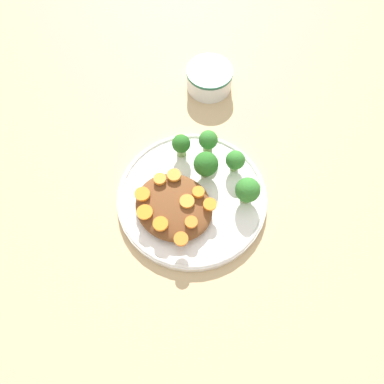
{
  "coord_description": "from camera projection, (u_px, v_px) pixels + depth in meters",
  "views": [
    {
      "loc": [
        -0.17,
        0.22,
        0.6
      ],
      "look_at": [
        0.0,
        0.0,
        0.03
      ],
      "focal_mm": 35.0,
      "sensor_mm": 36.0,
      "label": 1
    }
  ],
  "objects": [
    {
      "name": "broccoli_floret_0",
      "position": [
        206.0,
        164.0,
        0.64
      ],
      "size": [
        0.04,
        0.04,
        0.06
      ],
      "color": "#7FA85B",
      "rests_on": "plate"
    },
    {
      "name": "carrot_slice_6",
      "position": [
        191.0,
        222.0,
        0.59
      ],
      "size": [
        0.02,
        0.02,
        0.01
      ],
      "primitive_type": "cylinder",
      "color": "orange",
      "rests_on": "stew_mound"
    },
    {
      "name": "carrot_slice_0",
      "position": [
        181.0,
        239.0,
        0.58
      ],
      "size": [
        0.02,
        0.02,
        0.01
      ],
      "primitive_type": "cylinder",
      "color": "orange",
      "rests_on": "stew_mound"
    },
    {
      "name": "carrot_slice_5",
      "position": [
        160.0,
        179.0,
        0.63
      ],
      "size": [
        0.02,
        0.02,
        0.01
      ],
      "primitive_type": "cylinder",
      "color": "orange",
      "rests_on": "stew_mound"
    },
    {
      "name": "carrot_slice_9",
      "position": [
        142.0,
        194.0,
        0.61
      ],
      "size": [
        0.03,
        0.03,
        0.01
      ],
      "primitive_type": "cylinder",
      "color": "orange",
      "rests_on": "stew_mound"
    },
    {
      "name": "carrot_slice_1",
      "position": [
        187.0,
        201.0,
        0.61
      ],
      "size": [
        0.02,
        0.02,
        0.01
      ],
      "primitive_type": "cylinder",
      "color": "orange",
      "rests_on": "stew_mound"
    },
    {
      "name": "ground_plane",
      "position": [
        192.0,
        199.0,
        0.66
      ],
      "size": [
        4.0,
        4.0,
        0.0
      ],
      "primitive_type": "plane",
      "color": "tan"
    },
    {
      "name": "broccoli_floret_1",
      "position": [
        235.0,
        161.0,
        0.65
      ],
      "size": [
        0.03,
        0.03,
        0.05
      ],
      "color": "#7FA85B",
      "rests_on": "plate"
    },
    {
      "name": "broccoli_floret_4",
      "position": [
        208.0,
        141.0,
        0.66
      ],
      "size": [
        0.03,
        0.03,
        0.05
      ],
      "color": "#759E51",
      "rests_on": "plate"
    },
    {
      "name": "carrot_slice_3",
      "position": [
        175.0,
        174.0,
        0.63
      ],
      "size": [
        0.02,
        0.02,
        0.01
      ],
      "primitive_type": "cylinder",
      "color": "orange",
      "rests_on": "stew_mound"
    },
    {
      "name": "carrot_slice_2",
      "position": [
        145.0,
        212.0,
        0.6
      ],
      "size": [
        0.03,
        0.03,
        0.0
      ],
      "primitive_type": "cylinder",
      "color": "orange",
      "rests_on": "stew_mound"
    },
    {
      "name": "carrot_slice_4",
      "position": [
        199.0,
        192.0,
        0.62
      ],
      "size": [
        0.02,
        0.02,
        0.01
      ],
      "primitive_type": "cylinder",
      "color": "orange",
      "rests_on": "stew_mound"
    },
    {
      "name": "plate",
      "position": [
        192.0,
        197.0,
        0.65
      ],
      "size": [
        0.26,
        0.26,
        0.02
      ],
      "color": "white",
      "rests_on": "ground_plane"
    },
    {
      "name": "dip_bowl",
      "position": [
        209.0,
        77.0,
        0.75
      ],
      "size": [
        0.09,
        0.09,
        0.05
      ],
      "color": "silver",
      "rests_on": "ground_plane"
    },
    {
      "name": "carrot_slice_8",
      "position": [
        162.0,
        225.0,
        0.59
      ],
      "size": [
        0.02,
        0.02,
        0.01
      ],
      "primitive_type": "cylinder",
      "color": "orange",
      "rests_on": "stew_mound"
    },
    {
      "name": "stew_mound",
      "position": [
        174.0,
        207.0,
        0.62
      ],
      "size": [
        0.13,
        0.12,
        0.03
      ],
      "primitive_type": "ellipsoid",
      "color": "brown",
      "rests_on": "plate"
    },
    {
      "name": "broccoli_floret_3",
      "position": [
        248.0,
        191.0,
        0.62
      ],
      "size": [
        0.04,
        0.04,
        0.05
      ],
      "color": "#7FA85B",
      "rests_on": "plate"
    },
    {
      "name": "broccoli_floret_2",
      "position": [
        181.0,
        145.0,
        0.66
      ],
      "size": [
        0.03,
        0.03,
        0.05
      ],
      "color": "#7FA85B",
      "rests_on": "plate"
    },
    {
      "name": "carrot_slice_7",
      "position": [
        210.0,
        204.0,
        0.61
      ],
      "size": [
        0.02,
        0.02,
        0.0
      ],
      "primitive_type": "cylinder",
      "color": "orange",
      "rests_on": "stew_mound"
    }
  ]
}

